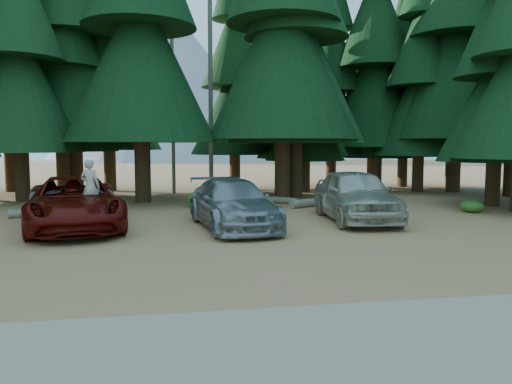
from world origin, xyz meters
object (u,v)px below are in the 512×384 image
red_pickup (74,203)px  silver_minivan_right (355,195)px  frisbee_player (90,186)px  log_mid (262,199)px  log_left (70,211)px  silver_minivan_center (233,204)px  log_right (337,200)px

red_pickup → silver_minivan_right: size_ratio=1.13×
frisbee_player → log_mid: frisbee_player is taller
red_pickup → log_left: size_ratio=1.44×
frisbee_player → log_left: 4.45m
frisbee_player → log_mid: bearing=-111.1°
frisbee_player → log_left: (-1.39, 4.03, -1.27)m
frisbee_player → log_left: frisbee_player is taller
silver_minivan_right → frisbee_player: (-8.97, -0.78, 0.50)m
silver_minivan_center → silver_minivan_right: silver_minivan_right is taller
frisbee_player → log_right: bearing=-127.6°
silver_minivan_right → red_pickup: bearing=-174.2°
silver_minivan_right → log_left: (-10.36, 3.25, -0.78)m
silver_minivan_center → log_mid: size_ratio=1.48×
log_left → log_right: (11.42, 1.71, 0.03)m
silver_minivan_center → log_right: 8.01m
log_mid → log_left: bearing=-120.0°
silver_minivan_right → log_right: silver_minivan_right is taller
red_pickup → log_mid: bearing=29.9°
frisbee_player → log_left: bearing=-48.4°
frisbee_player → red_pickup: bearing=-23.2°
log_left → log_mid: size_ratio=1.17×
silver_minivan_center → log_left: size_ratio=1.26×
silver_minivan_center → log_mid: 7.44m
log_mid → log_right: size_ratio=0.65×
silver_minivan_center → log_left: (-5.85, 4.01, -0.63)m
silver_minivan_right → frisbee_player: bearing=-170.2°
log_mid → silver_minivan_right: bearing=-31.1°
frisbee_player → log_mid: size_ratio=0.48×
silver_minivan_center → silver_minivan_right: size_ratio=0.99×
silver_minivan_center → log_mid: bearing=64.5°
log_left → log_right: size_ratio=0.76×
frisbee_player → log_right: (10.03, 5.74, -1.24)m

